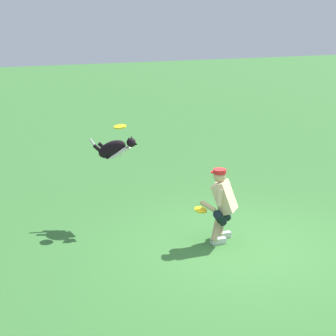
# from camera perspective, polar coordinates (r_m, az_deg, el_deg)

# --- Properties ---
(ground_plane) EXTENTS (60.00, 60.00, 0.00)m
(ground_plane) POSITION_cam_1_polar(r_m,az_deg,el_deg) (9.49, 7.87, -8.37)
(ground_plane) COLOR #387333
(person) EXTENTS (0.71, 0.58, 1.29)m
(person) POSITION_cam_1_polar(r_m,az_deg,el_deg) (9.55, 5.60, -3.61)
(person) COLOR silver
(person) RESTS_ON ground_plane
(dog) EXTENTS (0.78, 0.74, 0.54)m
(dog) POSITION_cam_1_polar(r_m,az_deg,el_deg) (10.28, -5.56, 1.95)
(dog) COLOR black
(frisbee_flying) EXTENTS (0.33, 0.33, 0.06)m
(frisbee_flying) POSITION_cam_1_polar(r_m,az_deg,el_deg) (10.12, -4.96, 4.27)
(frisbee_flying) COLOR yellow
(frisbee_held) EXTENTS (0.25, 0.24, 0.08)m
(frisbee_held) POSITION_cam_1_polar(r_m,az_deg,el_deg) (9.46, 3.38, -4.32)
(frisbee_held) COLOR yellow
(frisbee_held) RESTS_ON person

